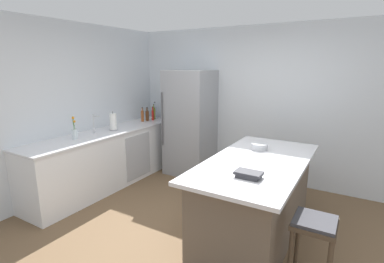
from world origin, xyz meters
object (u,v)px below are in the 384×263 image
(soda_bottle, at_px, (155,112))
(bar_stool, at_px, (314,233))
(syrup_bottle, at_px, (147,115))
(olive_oil_bottle, at_px, (154,113))
(hot_sauce_bottle, at_px, (153,115))
(refrigerator, at_px, (190,123))
(cookbook_stack, at_px, (249,174))
(kitchen_island, at_px, (256,198))
(vinegar_bottle, at_px, (142,116))
(mixing_bowl, at_px, (259,146))
(sink_faucet, at_px, (94,123))
(flower_vase, at_px, (75,132))
(paper_towel_roll, at_px, (113,122))

(soda_bottle, bearing_deg, bar_stool, -32.18)
(bar_stool, height_order, syrup_bottle, syrup_bottle)
(olive_oil_bottle, relative_size, hot_sauce_bottle, 1.14)
(soda_bottle, bearing_deg, olive_oil_bottle, -63.61)
(olive_oil_bottle, xyz_separation_m, syrup_bottle, (-0.02, -0.19, -0.02))
(refrigerator, height_order, cookbook_stack, refrigerator)
(syrup_bottle, bearing_deg, kitchen_island, -25.72)
(olive_oil_bottle, xyz_separation_m, cookbook_stack, (2.67, -1.97, -0.08))
(hot_sauce_bottle, height_order, vinegar_bottle, vinegar_bottle)
(soda_bottle, height_order, mixing_bowl, soda_bottle)
(olive_oil_bottle, bearing_deg, soda_bottle, 116.39)
(kitchen_island, relative_size, sink_faucet, 6.75)
(flower_vase, height_order, vinegar_bottle, flower_vase)
(kitchen_island, distance_m, sink_faucet, 2.69)
(refrigerator, xyz_separation_m, olive_oil_bottle, (-0.87, 0.06, 0.10))
(paper_towel_roll, distance_m, mixing_bowl, 2.43)
(paper_towel_roll, relative_size, vinegar_bottle, 1.16)
(syrup_bottle, xyz_separation_m, cookbook_stack, (2.68, -1.78, -0.07))
(kitchen_island, distance_m, cookbook_stack, 0.73)
(sink_faucet, xyz_separation_m, syrup_bottle, (0.03, 1.25, -0.06))
(bar_stool, bearing_deg, hot_sauce_bottle, 149.41)
(hot_sauce_bottle, relative_size, vinegar_bottle, 0.97)
(flower_vase, relative_size, olive_oil_bottle, 1.11)
(sink_faucet, distance_m, paper_towel_roll, 0.33)
(soda_bottle, bearing_deg, sink_faucet, -89.98)
(bar_stool, xyz_separation_m, sink_faucet, (-3.32, 0.57, 0.52))
(kitchen_island, bearing_deg, flower_vase, -171.37)
(kitchen_island, relative_size, soda_bottle, 6.21)
(flower_vase, distance_m, mixing_bowl, 2.61)
(vinegar_bottle, bearing_deg, bar_stool, -27.22)
(mixing_bowl, bearing_deg, paper_towel_roll, -177.34)
(vinegar_bottle, relative_size, cookbook_stack, 1.07)
(kitchen_island, xyz_separation_m, refrigerator, (-1.71, 1.38, 0.47))
(kitchen_island, height_order, flower_vase, flower_vase)
(flower_vase, distance_m, soda_bottle, 1.92)
(kitchen_island, xyz_separation_m, olive_oil_bottle, (-2.58, 1.44, 0.57))
(syrup_bottle, xyz_separation_m, mixing_bowl, (2.48, -0.82, -0.06))
(vinegar_bottle, relative_size, mixing_bowl, 1.30)
(paper_towel_roll, bearing_deg, sink_faucet, -104.08)
(paper_towel_roll, xyz_separation_m, mixing_bowl, (2.42, 0.11, -0.09))
(hot_sauce_bottle, height_order, mixing_bowl, hot_sauce_bottle)
(bar_stool, xyz_separation_m, syrup_bottle, (-3.30, 1.82, 0.46))
(cookbook_stack, bearing_deg, mixing_bowl, 101.94)
(flower_vase, height_order, paper_towel_roll, flower_vase)
(bar_stool, relative_size, paper_towel_roll, 2.19)
(flower_vase, xyz_separation_m, soda_bottle, (-0.03, 1.92, 0.02))
(flower_vase, bearing_deg, sink_faucet, 94.37)
(refrigerator, bearing_deg, sink_faucet, -123.32)
(soda_bottle, height_order, hot_sauce_bottle, soda_bottle)
(cookbook_stack, bearing_deg, bar_stool, -3.13)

